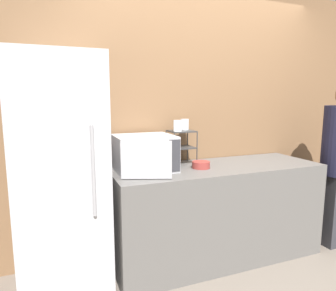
{
  "coord_description": "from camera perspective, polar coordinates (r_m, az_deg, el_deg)",
  "views": [
    {
      "loc": [
        -1.41,
        -2.0,
        1.49
      ],
      "look_at": [
        -0.48,
        0.38,
        1.09
      ],
      "focal_mm": 32.0,
      "sensor_mm": 36.0,
      "label": 1
    }
  ],
  "objects": [
    {
      "name": "bowl",
      "position": [
        2.68,
        6.29,
        -3.69
      ],
      "size": [
        0.16,
        0.16,
        0.06
      ],
      "color": "maroon",
      "rests_on": "counter"
    },
    {
      "name": "refrigerator",
      "position": [
        2.44,
        -19.59,
        -5.44
      ],
      "size": [
        0.66,
        0.65,
        1.82
      ],
      "color": "#B7B7BC",
      "rests_on": "ground_plane"
    },
    {
      "name": "counter",
      "position": [
        2.92,
        9.18,
        -12.29
      ],
      "size": [
        1.95,
        0.68,
        0.88
      ],
      "color": "#595654",
      "rests_on": "ground_plane"
    },
    {
      "name": "wall_back",
      "position": [
        3.07,
        5.95,
        5.27
      ],
      "size": [
        8.0,
        0.06,
        2.6
      ],
      "color": "brown",
      "rests_on": "ground_plane"
    },
    {
      "name": "glass_back_right",
      "position": [
        2.87,
        3.2,
        4.06
      ],
      "size": [
        0.08,
        0.08,
        0.1
      ],
      "color": "silver",
      "rests_on": "dish_rack"
    },
    {
      "name": "dish_rack",
      "position": [
        2.8,
        2.57,
        1.04
      ],
      "size": [
        0.23,
        0.22,
        0.32
      ],
      "color": "#333333",
      "rests_on": "counter"
    },
    {
      "name": "microwave",
      "position": [
        2.56,
        -4.54,
        -1.47
      ],
      "size": [
        0.51,
        0.59,
        0.3
      ],
      "color": "#ADADB2",
      "rests_on": "counter"
    },
    {
      "name": "glass_front_left",
      "position": [
        2.71,
        1.86,
        3.79
      ],
      "size": [
        0.08,
        0.08,
        0.1
      ],
      "color": "silver",
      "rests_on": "dish_rack"
    },
    {
      "name": "ground_plane",
      "position": [
        2.86,
        12.71,
        -22.76
      ],
      "size": [
        12.0,
        12.0,
        0.0
      ],
      "primitive_type": "plane",
      "color": "#6B6056"
    }
  ]
}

